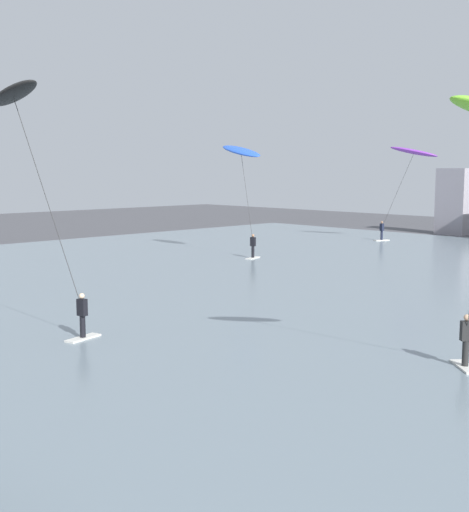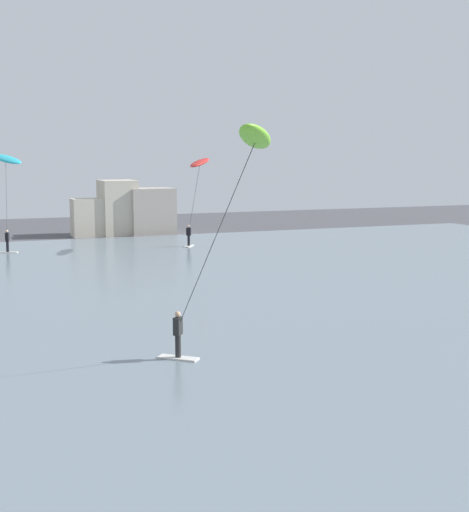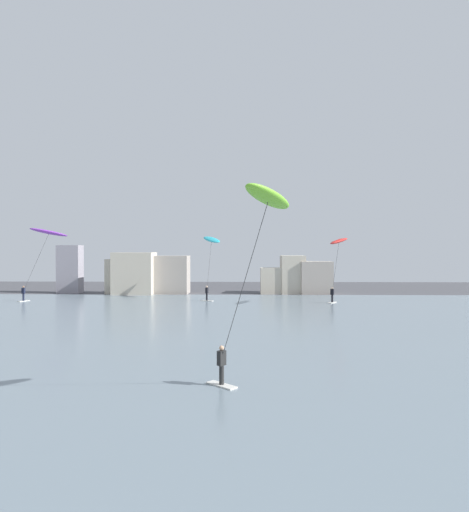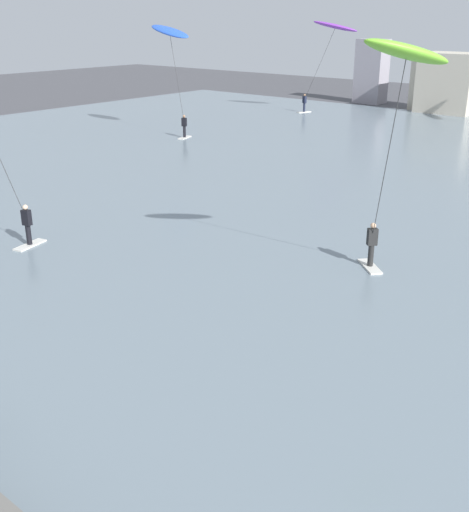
# 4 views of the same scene
# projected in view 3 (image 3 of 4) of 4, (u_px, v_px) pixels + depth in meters

# --- Properties ---
(water_bay) EXTENTS (84.00, 52.00, 0.10)m
(water_bay) POSITION_uv_depth(u_px,v_px,m) (224.00, 335.00, 30.00)
(water_bay) COLOR slate
(water_bay) RESTS_ON ground
(far_shore_buildings) EXTENTS (35.15, 5.87, 6.21)m
(far_shore_buildings) POSITION_uv_depth(u_px,v_px,m) (190.00, 275.00, 58.09)
(far_shore_buildings) COLOR gray
(far_shore_buildings) RESTS_ON ground
(kitesurfer_cyan) EXTENTS (2.75, 4.76, 7.30)m
(kitesurfer_cyan) POSITION_uv_depth(u_px,v_px,m) (211.00, 244.00, 51.37)
(kitesurfer_cyan) COLOR silver
(kitesurfer_cyan) RESTS_ON water_bay
(kitesurfer_purple) EXTENTS (5.17, 2.55, 8.04)m
(kitesurfer_purple) POSITION_uv_depth(u_px,v_px,m) (47.00, 236.00, 48.80)
(kitesurfer_purple) COLOR silver
(kitesurfer_purple) RESTS_ON water_bay
(kitesurfer_lime) EXTENTS (3.52, 4.35, 7.95)m
(kitesurfer_lime) POSITION_uv_depth(u_px,v_px,m) (261.00, 224.00, 16.34)
(kitesurfer_lime) COLOR silver
(kitesurfer_lime) RESTS_ON water_bay
(kitesurfer_red) EXTENTS (3.05, 4.49, 6.97)m
(kitesurfer_red) POSITION_uv_depth(u_px,v_px,m) (338.00, 245.00, 45.61)
(kitesurfer_red) COLOR silver
(kitesurfer_red) RESTS_ON water_bay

